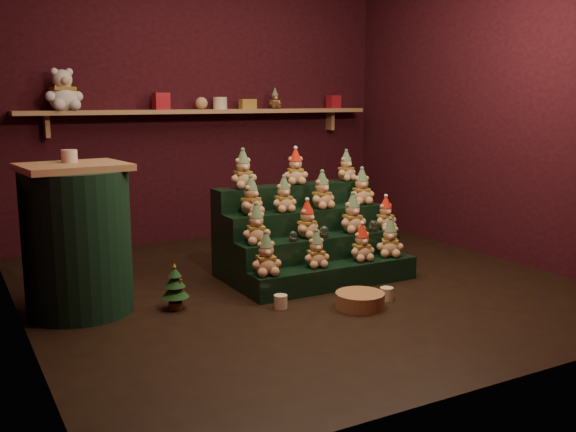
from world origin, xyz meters
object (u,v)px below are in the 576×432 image
white_bear (62,84)px  mug_left (281,302)px  snow_globe_c (373,226)px  snow_globe_a (293,236)px  mini_christmas_tree (175,287)px  wicker_basket (360,300)px  riser_tier_front (335,276)px  side_table (77,240)px  snow_globe_b (324,232)px  mug_right (387,294)px  brown_bear (275,99)px

white_bear → mug_left: bearing=-73.7°
snow_globe_c → snow_globe_a: bearing=-180.0°
mini_christmas_tree → wicker_basket: size_ratio=0.96×
snow_globe_c → white_bear: 2.98m
riser_tier_front → snow_globe_c: (0.46, 0.16, 0.32)m
side_table → mini_christmas_tree: size_ratio=3.09×
mug_left → snow_globe_c: bearing=20.3°
snow_globe_b → snow_globe_a: bearing=180.0°
snow_globe_b → white_bear: bearing=129.8°
snow_globe_c → mug_right: 0.77m
side_table → white_bear: bearing=74.8°
side_table → mini_christmas_tree: 0.72m
mini_christmas_tree → mug_right: bearing=-21.6°
wicker_basket → mug_left: bearing=152.4°
snow_globe_a → mini_christmas_tree: size_ratio=0.25×
mug_right → brown_bear: brown_bear is taller
mug_right → brown_bear: 2.86m
side_table → mug_left: bearing=-32.7°
side_table → white_bear: white_bear is taller
white_bear → brown_bear: 2.12m
snow_globe_c → white_bear: white_bear is taller
mini_christmas_tree → brown_bear: size_ratio=1.63×
snow_globe_b → white_bear: white_bear is taller
side_table → snow_globe_c: bearing=-11.6°
side_table → wicker_basket: (1.70, -0.85, -0.44)m
riser_tier_front → white_bear: size_ratio=3.03×
mug_left → mug_right: bearing=-15.9°
side_table → snow_globe_b: bearing=-12.9°
riser_tier_front → wicker_basket: (-0.12, -0.49, -0.04)m
snow_globe_b → riser_tier_front: bearing=-87.8°
mug_left → white_bear: white_bear is taller
side_table → mug_right: size_ratio=10.65×
snow_globe_b → brown_bear: brown_bear is taller
riser_tier_front → side_table: side_table is taller
mug_right → mini_christmas_tree: bearing=158.4°
snow_globe_a → mug_left: size_ratio=0.86×
side_table → mug_left: side_table is taller
snow_globe_a → white_bear: bearing=124.5°
mug_left → wicker_basket: 0.55m
mini_christmas_tree → white_bear: 2.40m
brown_bear → riser_tier_front: bearing=-100.1°
mini_christmas_tree → brown_bear: brown_bear is taller
side_table → wicker_basket: bearing=-33.1°
mug_left → side_table: bearing=153.8°
side_table → white_bear: size_ratio=2.18×
snow_globe_b → snow_globe_c: snow_globe_c is taller
snow_globe_c → mug_left: bearing=-159.7°
snow_globe_c → mini_christmas_tree: size_ratio=0.29×
white_bear → mug_right: bearing=-62.1°
snow_globe_a → snow_globe_b: (0.27, 0.00, 0.01)m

